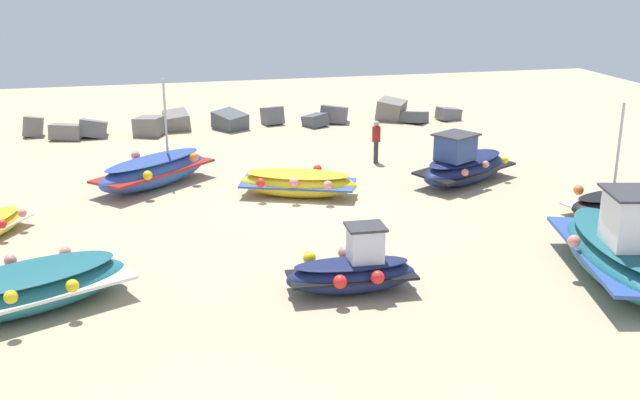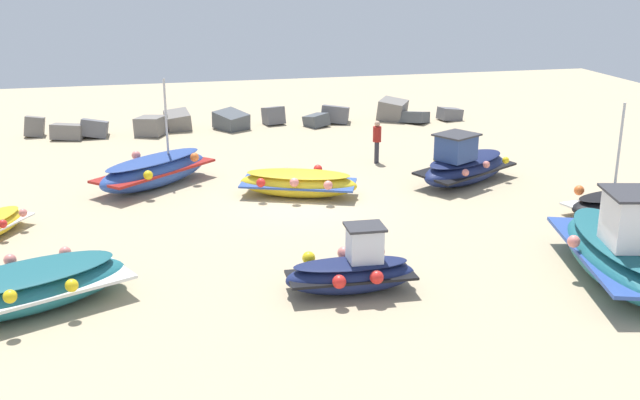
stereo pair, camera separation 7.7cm
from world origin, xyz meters
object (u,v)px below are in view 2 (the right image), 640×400
fishing_boat_2 (621,251)px  fishing_boat_3 (352,271)px  fishing_boat_1 (155,170)px  person_walking (377,139)px  fishing_boat_7 (298,183)px  fishing_boat_4 (623,203)px  fishing_boat_0 (27,288)px  fishing_boat_6 (464,166)px

fishing_boat_2 → fishing_boat_3: size_ratio=1.82×
fishing_boat_1 → fishing_boat_3: 10.80m
fishing_boat_1 → person_walking: size_ratio=2.72×
fishing_boat_7 → fishing_boat_4: bearing=177.5°
fishing_boat_0 → fishing_boat_4: size_ratio=1.30×
fishing_boat_0 → fishing_boat_1: (3.05, 9.13, 0.06)m
fishing_boat_2 → fishing_boat_7: bearing=-129.8°
person_walking → fishing_boat_0: bearing=73.5°
fishing_boat_0 → fishing_boat_4: (16.94, 2.77, -0.12)m
fishing_boat_0 → fishing_boat_7: size_ratio=1.22×
fishing_boat_7 → fishing_boat_3: bearing=109.3°
fishing_boat_3 → person_walking: person_walking is taller
fishing_boat_1 → fishing_boat_7: 5.10m
fishing_boat_7 → fishing_boat_1: bearing=-4.8°
fishing_boat_1 → fishing_boat_6: fishing_boat_1 is taller
fishing_boat_2 → person_walking: size_ratio=3.49×
fishing_boat_2 → fishing_boat_4: bearing=158.8°
fishing_boat_1 → person_walking: 8.47m
fishing_boat_7 → person_walking: person_walking is taller
fishing_boat_3 → fishing_boat_2: bearing=-5.1°
fishing_boat_6 → person_walking: bearing=-86.6°
fishing_boat_1 → fishing_boat_2: fishing_boat_1 is taller
fishing_boat_6 → fishing_boat_1: bearing=-40.8°
fishing_boat_2 → fishing_boat_6: fishing_boat_2 is taller
fishing_boat_1 → fishing_boat_6: bearing=127.9°
fishing_boat_1 → fishing_boat_2: (10.83, -10.73, 0.20)m
fishing_boat_2 → fishing_boat_4: 5.35m
fishing_boat_1 → fishing_boat_2: 15.25m
fishing_boat_2 → person_walking: 12.25m
fishing_boat_1 → fishing_boat_6: 10.72m
fishing_boat_4 → person_walking: 9.43m
fishing_boat_1 → fishing_boat_4: 15.28m
fishing_boat_1 → fishing_boat_7: (4.58, -2.24, -0.11)m
fishing_boat_3 → fishing_boat_7: fishing_boat_3 is taller
fishing_boat_3 → person_walking: (4.07, 11.17, 0.42)m
fishing_boat_0 → person_walking: person_walking is taller
fishing_boat_2 → fishing_boat_7: size_ratio=1.39×
fishing_boat_4 → fishing_boat_0: bearing=-178.9°
fishing_boat_6 → fishing_boat_3: bearing=21.8°
fishing_boat_3 → fishing_boat_6: size_ratio=0.72×
fishing_boat_2 → fishing_boat_7: 10.55m
fishing_boat_4 → fishing_boat_6: 5.48m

